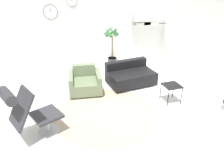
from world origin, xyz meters
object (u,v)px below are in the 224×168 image
potted_plant (112,47)px  side_table (172,87)px  couch_low (130,76)px  shelf_unit (147,22)px  armchair_red (85,83)px  lounge_chair (27,109)px

potted_plant → side_table: bearing=-77.3°
couch_low → shelf_unit: shelf_unit is taller
armchair_red → side_table: (1.99, -1.21, 0.16)m
lounge_chair → potted_plant: 4.34m
potted_plant → couch_low: bearing=-87.8°
armchair_red → potted_plant: 2.23m
couch_low → shelf_unit: 2.57m
armchair_red → potted_plant: potted_plant is taller
armchair_red → shelf_unit: shelf_unit is taller
side_table → potted_plant: (-0.66, 2.94, 0.26)m
lounge_chair → couch_low: (2.79, 1.74, -0.45)m
couch_low → side_table: (0.60, -1.31, 0.18)m
side_table → potted_plant: bearing=102.7°
couch_low → potted_plant: 1.70m
shelf_unit → potted_plant: bearing=-171.1°
lounge_chair → potted_plant: bearing=117.9°
side_table → shelf_unit: shelf_unit is taller
lounge_chair → armchair_red: lounge_chair is taller
potted_plant → lounge_chair: bearing=-128.9°
lounge_chair → couch_low: bearing=98.8°
lounge_chair → side_table: lounge_chair is taller
lounge_chair → couch_low: size_ratio=0.83×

